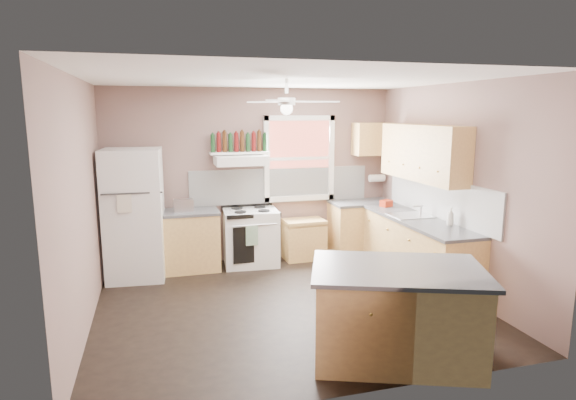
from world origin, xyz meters
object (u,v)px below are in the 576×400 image
object	(u,v)px
toaster	(184,205)
cart	(304,239)
refrigerator	(135,214)
stove	(251,237)
island	(396,315)

from	to	relation	value
toaster	cart	xyz separation A→B (m)	(1.87, 0.09, -0.67)
refrigerator	cart	bearing A→B (deg)	9.38
toaster	refrigerator	bearing A→B (deg)	-172.64
stove	island	size ratio (longest dim) A/B	0.57
stove	toaster	bearing A→B (deg)	-173.85
stove	island	world-z (taller)	same
toaster	stove	distance (m)	1.14
stove	cart	bearing A→B (deg)	8.23
toaster	island	distance (m)	3.68
stove	island	distance (m)	3.30
stove	cart	xyz separation A→B (m)	(0.88, 0.06, -0.11)
cart	refrigerator	bearing A→B (deg)	-177.25
toaster	cart	size ratio (longest dim) A/B	0.44
refrigerator	toaster	size ratio (longest dim) A/B	6.56
toaster	island	world-z (taller)	toaster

